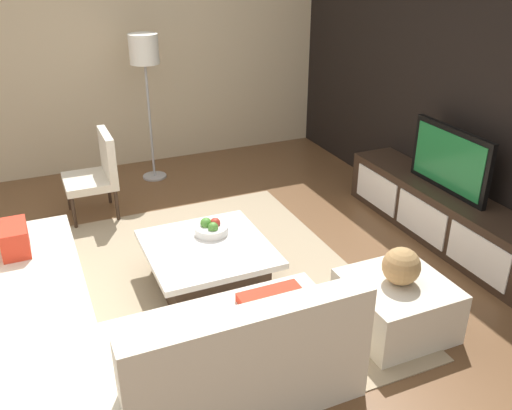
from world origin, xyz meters
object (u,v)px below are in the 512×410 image
at_px(coffee_table, 208,265).
at_px(floor_lamp, 145,58).
at_px(television, 450,160).
at_px(sectional_couch, 94,334).
at_px(ottoman, 396,306).
at_px(media_console, 441,214).
at_px(fruit_bowl, 211,228).
at_px(decorative_ball, 401,266).
at_px(accent_chair_near, 98,170).

distance_m(coffee_table, floor_lamp, 2.75).
bearing_deg(television, floor_lamp, -140.23).
distance_m(sectional_couch, ottoman, 2.12).
xyz_separation_m(media_console, fruit_bowl, (-0.28, -2.20, 0.18)).
relative_size(television, ottoman, 1.37).
xyz_separation_m(media_console, decorative_ball, (0.97, -1.23, 0.29)).
bearing_deg(media_console, fruit_bowl, -97.27).
xyz_separation_m(television, fruit_bowl, (-0.28, -2.20, -0.37)).
xyz_separation_m(ottoman, fruit_bowl, (-1.25, -0.97, 0.23)).
height_order(television, ottoman, television).
height_order(floor_lamp, fruit_bowl, floor_lamp).
distance_m(media_console, sectional_couch, 3.33).
distance_m(ottoman, decorative_ball, 0.34).
bearing_deg(sectional_couch, floor_lamp, 159.44).
bearing_deg(coffee_table, accent_chair_near, -161.52).
bearing_deg(television, decorative_ball, -51.64).
bearing_deg(fruit_bowl, media_console, 82.73).
bearing_deg(accent_chair_near, media_console, 56.29).
distance_m(television, coffee_table, 2.38).
distance_m(coffee_table, fruit_bowl, 0.31).
distance_m(sectional_couch, accent_chair_near, 2.39).
xyz_separation_m(floor_lamp, decorative_ball, (3.54, 0.91, -0.88)).
bearing_deg(sectional_couch, coffee_table, 121.99).
bearing_deg(ottoman, fruit_bowl, -142.17).
bearing_deg(ottoman, sectional_couch, -102.23).
height_order(television, fruit_bowl, television).
bearing_deg(ottoman, decorative_ball, 0.00).
relative_size(floor_lamp, decorative_ball, 6.19).
height_order(television, floor_lamp, floor_lamp).
height_order(media_console, accent_chair_near, accent_chair_near).
xyz_separation_m(coffee_table, floor_lamp, (-2.47, 0.16, 1.22)).
xyz_separation_m(media_console, ottoman, (0.97, -1.23, -0.05)).
bearing_deg(fruit_bowl, sectional_couch, -53.77).
bearing_deg(accent_chair_near, decorative_ball, 29.20).
relative_size(ottoman, fruit_bowl, 2.50).
relative_size(sectional_couch, ottoman, 3.59).
height_order(sectional_couch, coffee_table, sectional_couch).
bearing_deg(floor_lamp, ottoman, 14.41).
height_order(media_console, fruit_bowl, fruit_bowl).
distance_m(coffee_table, accent_chair_near, 1.84).
bearing_deg(television, coffee_table, -92.49).
bearing_deg(coffee_table, fruit_bowl, 151.24).
distance_m(media_console, accent_chair_near, 3.41).
height_order(media_console, coffee_table, media_console).
xyz_separation_m(coffee_table, ottoman, (1.07, 1.07, -0.00)).
bearing_deg(decorative_ball, coffee_table, -135.01).
bearing_deg(coffee_table, decorative_ball, 44.99).
height_order(television, coffee_table, television).
distance_m(television, floor_lamp, 3.40).
relative_size(ottoman, decorative_ball, 2.58).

